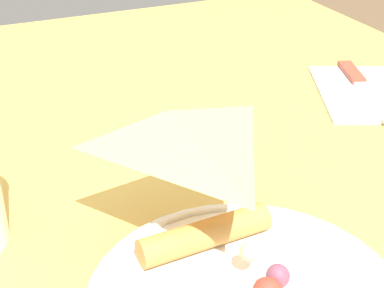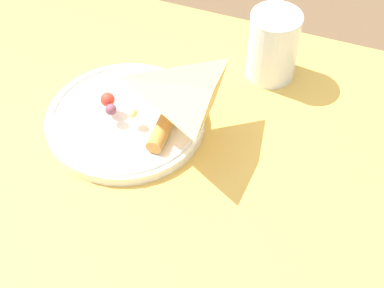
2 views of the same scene
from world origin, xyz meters
TOP-DOWN VIEW (x-y plane):
  - dining_table at (0.00, 0.00)m, footprint 1.19×0.83m
  - napkin_folded at (-0.10, 0.23)m, footprint 0.21×0.18m
  - butter_knife at (-0.11, 0.23)m, footprint 0.19×0.08m

SIDE VIEW (x-z plane):
  - dining_table at x=0.00m, z-range 0.28..1.05m
  - napkin_folded at x=-0.10m, z-range 0.77..0.77m
  - butter_knife at x=-0.11m, z-range 0.77..0.78m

